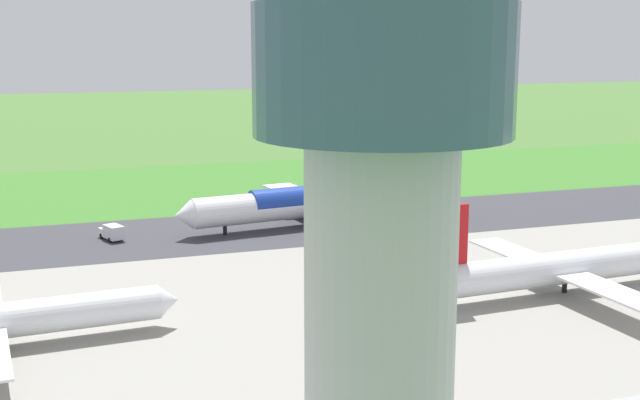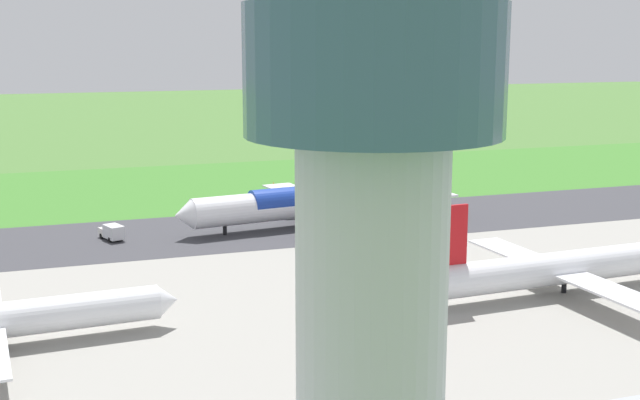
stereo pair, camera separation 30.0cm
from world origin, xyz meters
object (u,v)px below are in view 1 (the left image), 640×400
object	(u,v)px
airliner_parked_mid	(564,267)
no_stopping_sign	(306,178)
service_truck_baggage	(112,232)
traffic_cone_orange	(273,183)
airliner_main	(322,201)

from	to	relation	value
airliner_parked_mid	no_stopping_sign	world-z (taller)	airliner_parked_mid
airliner_parked_mid	service_truck_baggage	xyz separation A→B (m)	(53.46, -49.51, -2.19)
airliner_parked_mid	traffic_cone_orange	distance (m)	93.87
service_truck_baggage	traffic_cone_orange	world-z (taller)	service_truck_baggage
no_stopping_sign	traffic_cone_orange	distance (m)	7.65
service_truck_baggage	no_stopping_sign	world-z (taller)	no_stopping_sign
airliner_main	traffic_cone_orange	xyz separation A→B (m)	(-3.14, -43.23, -4.08)
airliner_parked_mid	traffic_cone_orange	bearing A→B (deg)	-81.86
airliner_main	service_truck_baggage	bearing A→B (deg)	0.20
airliner_parked_mid	traffic_cone_orange	world-z (taller)	airliner_parked_mid
airliner_parked_mid	airliner_main	bearing A→B (deg)	-71.69
airliner_main	traffic_cone_orange	size ratio (longest dim) A/B	98.33
service_truck_baggage	no_stopping_sign	distance (m)	62.17
service_truck_baggage	traffic_cone_orange	size ratio (longest dim) A/B	11.31
service_truck_baggage	no_stopping_sign	bearing A→B (deg)	-139.32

